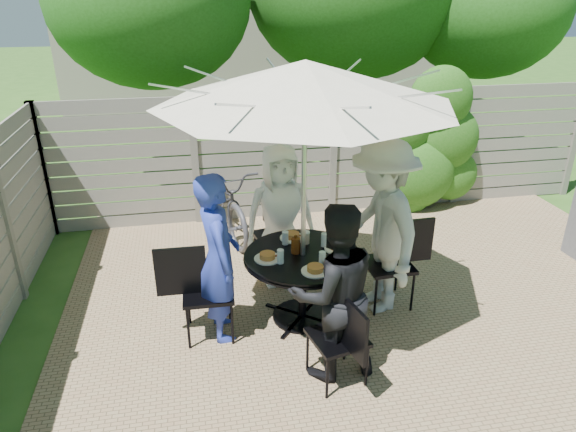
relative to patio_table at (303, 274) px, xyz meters
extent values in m
plane|color=#2A5019|center=(1.04, -0.36, -0.53)|extent=(60.00, 60.00, 0.00)
cube|color=#8F7753|center=(1.04, 0.14, -0.52)|extent=(7.00, 6.00, 0.02)
cube|color=gray|center=(1.04, 2.64, 0.40)|extent=(8.00, 0.10, 1.85)
ellipsoid|color=#1F5814|center=(2.44, 2.49, 0.37)|extent=(1.20, 0.70, 1.80)
cube|color=gray|center=(1.04, 11.64, 1.97)|extent=(10.00, 6.00, 5.00)
ellipsoid|color=#1C4B11|center=(-1.46, 4.64, 2.44)|extent=(3.20, 3.20, 2.72)
ellipsoid|color=#1C4B11|center=(4.24, 4.44, 2.30)|extent=(2.80, 2.80, 2.38)
cylinder|color=black|center=(0.00, 0.00, 0.21)|extent=(1.26, 1.26, 0.03)
cylinder|color=black|center=(0.00, 0.00, -0.16)|extent=(0.08, 0.08, 0.74)
cylinder|color=black|center=(0.00, 0.00, -0.51)|extent=(0.62, 0.62, 0.04)
cylinder|color=silver|center=(0.00, 0.00, 0.71)|extent=(0.05, 0.05, 2.47)
cone|color=beige|center=(0.00, 0.00, 1.89)|extent=(2.93, 2.93, 0.38)
cube|color=black|center=(-0.09, 0.95, -0.03)|extent=(0.56, 0.56, 0.04)
cube|color=black|center=(-0.14, 1.18, 0.23)|extent=(0.12, 0.48, 0.49)
imported|color=white|center=(-0.08, 0.83, 0.29)|extent=(0.85, 0.60, 1.64)
cube|color=black|center=(-0.95, -0.09, -0.04)|extent=(0.49, 0.49, 0.04)
cube|color=black|center=(-1.18, -0.09, 0.22)|extent=(0.47, 0.04, 0.48)
imported|color=#2535A1|center=(-0.83, -0.08, 0.31)|extent=(0.46, 0.65, 1.68)
cube|color=black|center=(0.09, -0.95, -0.08)|extent=(0.52, 0.52, 0.03)
cube|color=black|center=(0.14, -1.16, 0.16)|extent=(0.12, 0.43, 0.45)
imported|color=black|center=(0.08, -0.83, 0.28)|extent=(0.84, 0.69, 1.62)
cube|color=black|center=(0.95, 0.09, -0.04)|extent=(0.48, 0.48, 0.04)
cube|color=black|center=(1.18, 0.10, 0.21)|extent=(0.47, 0.04, 0.48)
imported|color=#B5B7B1|center=(0.83, 0.08, 0.41)|extent=(0.81, 1.27, 1.87)
cylinder|color=white|center=(-0.04, 0.36, 0.24)|extent=(0.26, 0.26, 0.01)
cylinder|color=#B67035|center=(-0.04, 0.36, 0.27)|extent=(0.15, 0.15, 0.05)
cylinder|color=white|center=(-0.36, -0.04, 0.24)|extent=(0.26, 0.26, 0.01)
cylinder|color=#B67035|center=(-0.36, -0.04, 0.27)|extent=(0.15, 0.15, 0.05)
cylinder|color=white|center=(0.04, -0.36, 0.24)|extent=(0.26, 0.26, 0.01)
cylinder|color=#B67035|center=(0.04, -0.36, 0.27)|extent=(0.15, 0.15, 0.05)
cylinder|color=white|center=(0.36, 0.04, 0.24)|extent=(0.26, 0.26, 0.01)
cylinder|color=#B67035|center=(0.36, 0.04, 0.27)|extent=(0.15, 0.15, 0.05)
cylinder|color=white|center=(0.21, -0.28, 0.24)|extent=(0.24, 0.24, 0.01)
cylinder|color=#B67035|center=(0.21, -0.28, 0.27)|extent=(0.14, 0.14, 0.05)
cylinder|color=silver|center=(-0.13, 0.25, 0.30)|extent=(0.07, 0.07, 0.14)
cylinder|color=silver|center=(-0.25, -0.13, 0.30)|extent=(0.07, 0.07, 0.14)
cylinder|color=silver|center=(0.13, -0.25, 0.30)|extent=(0.07, 0.07, 0.14)
cylinder|color=silver|center=(0.25, 0.13, 0.30)|extent=(0.07, 0.07, 0.14)
cylinder|color=#59280C|center=(-0.06, 0.04, 0.31)|extent=(0.09, 0.09, 0.16)
cylinder|color=#C6B293|center=(0.08, 0.23, 0.29)|extent=(0.08, 0.08, 0.12)
imported|color=#333338|center=(-0.64, 2.24, -0.03)|extent=(1.15, 2.02, 1.00)
camera|label=1|loc=(-0.99, -4.34, 2.62)|focal=32.00mm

